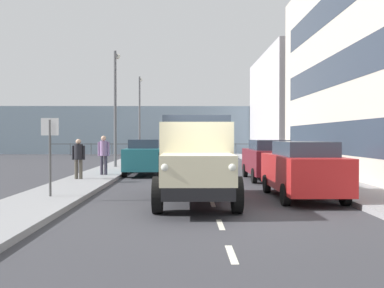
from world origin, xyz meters
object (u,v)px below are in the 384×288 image
at_px(pedestrian_in_dark_coat, 78,156).
at_px(pedestrian_with_bag, 104,152).
at_px(car_maroon_kerbside_1, 268,159).
at_px(street_sign, 50,143).
at_px(lamp_post_far, 140,109).
at_px(truck_vintage_cream, 196,162).
at_px(car_teal_oppositeside_0, 145,157).
at_px(car_red_kerbside_near, 302,169).
at_px(lamp_post_promenade, 116,98).

distance_m(pedestrian_in_dark_coat, pedestrian_with_bag, 2.01).
relative_size(car_maroon_kerbside_1, street_sign, 1.94).
height_order(lamp_post_far, street_sign, lamp_post_far).
relative_size(car_maroon_kerbside_1, lamp_post_far, 0.65).
relative_size(truck_vintage_cream, car_teal_oppositeside_0, 1.43).
relative_size(truck_vintage_cream, pedestrian_with_bag, 3.22).
bearing_deg(car_teal_oppositeside_0, lamp_post_far, -82.86).
bearing_deg(car_maroon_kerbside_1, car_red_kerbside_near, 90.00).
bearing_deg(pedestrian_with_bag, truck_vintage_cream, 117.58).
distance_m(lamp_post_promenade, lamp_post_far, 12.01).
xyz_separation_m(truck_vintage_cream, street_sign, (4.19, -0.67, 0.50)).
distance_m(truck_vintage_cream, lamp_post_promenade, 13.91).
xyz_separation_m(truck_vintage_cream, pedestrian_with_bag, (3.99, -7.64, 0.00)).
xyz_separation_m(lamp_post_promenade, lamp_post_far, (-0.05, -12.01, 0.10)).
height_order(car_red_kerbside_near, lamp_post_promenade, lamp_post_promenade).
bearing_deg(car_teal_oppositeside_0, pedestrian_in_dark_coat, 55.38).
height_order(car_teal_oppositeside_0, lamp_post_far, lamp_post_far).
bearing_deg(truck_vintage_cream, lamp_post_promenade, -71.51).
bearing_deg(pedestrian_with_bag, street_sign, 88.38).
bearing_deg(pedestrian_with_bag, lamp_post_promenade, -86.46).
distance_m(truck_vintage_cream, pedestrian_with_bag, 8.62).
bearing_deg(car_red_kerbside_near, car_teal_oppositeside_0, -55.52).
height_order(lamp_post_promenade, lamp_post_far, lamp_post_far).
bearing_deg(car_maroon_kerbside_1, street_sign, 39.34).
relative_size(car_teal_oppositeside_0, lamp_post_far, 0.59).
relative_size(truck_vintage_cream, car_maroon_kerbside_1, 1.30).
distance_m(car_maroon_kerbside_1, pedestrian_with_bag, 7.26).
bearing_deg(pedestrian_in_dark_coat, lamp_post_promenade, -92.61).
height_order(truck_vintage_cream, car_maroon_kerbside_1, truck_vintage_cream).
bearing_deg(car_teal_oppositeside_0, car_maroon_kerbside_1, 156.23).
height_order(car_red_kerbside_near, car_maroon_kerbside_1, same).
distance_m(car_teal_oppositeside_0, lamp_post_promenade, 5.30).
relative_size(car_maroon_kerbside_1, pedestrian_in_dark_coat, 2.70).
bearing_deg(street_sign, lamp_post_far, -89.82).
relative_size(truck_vintage_cream, lamp_post_far, 0.84).
bearing_deg(street_sign, lamp_post_promenade, -89.40).
xyz_separation_m(car_red_kerbside_near, car_teal_oppositeside_0, (5.50, -8.01, -0.00)).
height_order(lamp_post_promenade, street_sign, lamp_post_promenade).
height_order(truck_vintage_cream, pedestrian_in_dark_coat, truck_vintage_cream).
xyz_separation_m(car_red_kerbside_near, pedestrian_with_bag, (7.20, -6.49, 0.29)).
distance_m(truck_vintage_cream, car_teal_oppositeside_0, 9.44).
relative_size(truck_vintage_cream, car_red_kerbside_near, 1.28).
bearing_deg(car_maroon_kerbside_1, truck_vintage_cream, 64.53).
bearing_deg(pedestrian_in_dark_coat, truck_vintage_cream, 128.97).
relative_size(truck_vintage_cream, street_sign, 2.51).
bearing_deg(pedestrian_in_dark_coat, lamp_post_far, -91.14).
bearing_deg(pedestrian_in_dark_coat, car_red_kerbside_near, 149.68).
xyz_separation_m(car_maroon_kerbside_1, pedestrian_in_dark_coat, (7.85, 0.99, 0.20)).
distance_m(truck_vintage_cream, lamp_post_far, 25.46).
distance_m(car_maroon_kerbside_1, pedestrian_in_dark_coat, 7.92).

